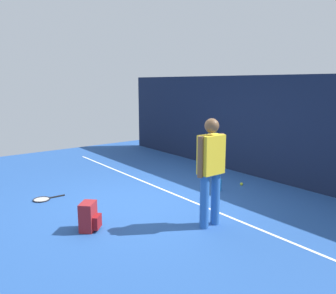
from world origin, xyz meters
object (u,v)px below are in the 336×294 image
backpack (89,217)px  water_bottle (220,185)px  tennis_racket (43,199)px  tennis_ball_near_player (241,184)px  tennis_player (211,166)px

backpack → water_bottle: size_ratio=1.83×
backpack → tennis_racket: bearing=48.5°
water_bottle → backpack: bearing=-87.6°
backpack → tennis_ball_near_player: bearing=-44.1°
tennis_player → water_bottle: tennis_player is taller
water_bottle → tennis_racket: bearing=-118.5°
tennis_racket → backpack: 1.83m
tennis_racket → water_bottle: (1.69, 3.10, 0.11)m
tennis_player → tennis_ball_near_player: tennis_player is taller
tennis_racket → tennis_ball_near_player: tennis_ball_near_player is taller
backpack → water_bottle: backpack is taller
tennis_player → backpack: bearing=146.8°
tennis_racket → backpack: bearing=96.6°
tennis_racket → water_bottle: bearing=154.0°
tennis_racket → tennis_ball_near_player: bearing=157.9°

